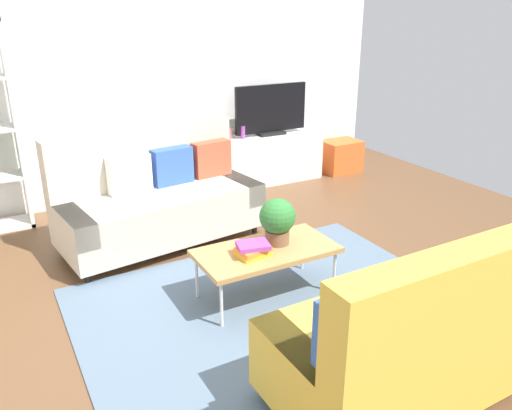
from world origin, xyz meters
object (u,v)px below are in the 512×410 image
at_px(couch_green, 431,330).
at_px(potted_plant, 277,220).
at_px(bottle_0, 243,132).
at_px(tv_console, 270,158).
at_px(coffee_table, 266,252).
at_px(table_book_0, 253,253).
at_px(couch_beige, 158,198).
at_px(vase_0, 228,134).
at_px(tv, 271,110).
at_px(storage_trunk, 341,156).

bearing_deg(couch_green, potted_plant, 95.19).
distance_m(potted_plant, bottle_0, 2.61).
xyz_separation_m(couch_green, tv_console, (1.21, 3.94, -0.13)).
bearing_deg(tv_console, coffee_table, -120.63).
xyz_separation_m(potted_plant, table_book_0, (-0.27, -0.10, -0.19)).
bearing_deg(couch_beige, vase_0, -146.23).
relative_size(tv, potted_plant, 2.68).
height_order(tv_console, potted_plant, potted_plant).
distance_m(couch_beige, coffee_table, 1.48).
relative_size(coffee_table, potted_plant, 2.94).
bearing_deg(storage_trunk, vase_0, 174.90).
xyz_separation_m(couch_green, table_book_0, (-0.43, 1.37, -0.01)).
xyz_separation_m(couch_green, potted_plant, (-0.15, 1.47, 0.18)).
bearing_deg(storage_trunk, tv_console, 174.81).
relative_size(storage_trunk, bottle_0, 3.30).
height_order(tv, bottle_0, tv).
bearing_deg(storage_trunk, table_book_0, -137.94).
height_order(tv, table_book_0, tv).
bearing_deg(tv_console, couch_green, -107.04).
bearing_deg(coffee_table, couch_beige, 105.57).
relative_size(storage_trunk, vase_0, 4.12).
height_order(potted_plant, table_book_0, potted_plant).
bearing_deg(table_book_0, storage_trunk, 42.06).
height_order(coffee_table, bottle_0, bottle_0).
xyz_separation_m(tv_console, table_book_0, (-1.64, -2.57, 0.12)).
distance_m(coffee_table, bottle_0, 2.72).
height_order(couch_beige, coffee_table, couch_beige).
relative_size(couch_beige, storage_trunk, 3.83).
height_order(coffee_table, tv, tv).
xyz_separation_m(coffee_table, table_book_0, (-0.14, -0.05, 0.04)).
bearing_deg(vase_0, bottle_0, -28.56).
height_order(coffee_table, storage_trunk, storage_trunk).
bearing_deg(bottle_0, storage_trunk, -2.27).
bearing_deg(couch_beige, couch_green, 96.01).
distance_m(vase_0, bottle_0, 0.19).
xyz_separation_m(tv, potted_plant, (-1.36, -2.45, -0.33)).
bearing_deg(couch_beige, table_book_0, 92.32).
relative_size(couch_green, table_book_0, 7.97).
height_order(couch_beige, bottle_0, couch_beige).
bearing_deg(couch_green, vase_0, 80.25).
bearing_deg(tv, bottle_0, -177.24).
bearing_deg(bottle_0, couch_green, -101.50).
height_order(tv_console, bottle_0, bottle_0).
distance_m(potted_plant, table_book_0, 0.35).
relative_size(couch_green, storage_trunk, 3.68).
relative_size(tv_console, table_book_0, 5.83).
distance_m(couch_green, tv, 4.13).
distance_m(tv, table_book_0, 3.07).
distance_m(couch_green, tv_console, 4.12).
relative_size(table_book_0, bottle_0, 1.52).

